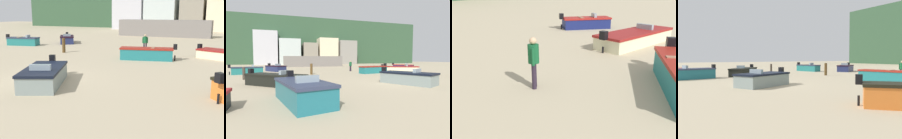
{
  "view_description": "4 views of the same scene",
  "coord_description": "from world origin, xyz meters",
  "views": [
    {
      "loc": [
        9.23,
        -11.35,
        3.53
      ],
      "look_at": [
        3.12,
        1.57,
        0.56
      ],
      "focal_mm": 43.55,
      "sensor_mm": 36.0,
      "label": 1
    },
    {
      "loc": [
        -8.36,
        -11.49,
        1.89
      ],
      "look_at": [
        -3.13,
        5.14,
        0.79
      ],
      "focal_mm": 27.44,
      "sensor_mm": 36.0,
      "label": 2
    },
    {
      "loc": [
        -5.07,
        8.86,
        3.1
      ],
      "look_at": [
        2.15,
        12.11,
        0.41
      ],
      "focal_mm": 40.13,
      "sensor_mm": 36.0,
      "label": 3
    },
    {
      "loc": [
        15.82,
        -7.6,
        1.95
      ],
      "look_at": [
        -0.51,
        1.83,
        1.01
      ],
      "focal_mm": 39.83,
      "sensor_mm": 36.0,
      "label": 4
    }
  ],
  "objects": [
    {
      "name": "townhouse_centre",
      "position": [
        0.03,
        47.07,
        3.56
      ],
      "size": [
        4.6,
        6.14,
        7.12
      ],
      "primitive_type": "cube",
      "color": "gray",
      "rests_on": "ground"
    },
    {
      "name": "boat_teal_7",
      "position": [
        -12.71,
        11.8,
        0.47
      ],
      "size": [
        3.85,
        2.01,
        1.21
      ],
      "rotation": [
        0.0,
        0.0,
        4.94
      ],
      "color": "#1F716F",
      "rests_on": "ground"
    },
    {
      "name": "boat_grey_1",
      "position": [
        0.51,
        -0.85,
        0.45
      ],
      "size": [
        3.26,
        4.24,
        1.2
      ],
      "rotation": [
        0.0,
        0.0,
        3.59
      ],
      "color": "gray",
      "rests_on": "ground"
    },
    {
      "name": "townhouse_left",
      "position": [
        -6.48,
        46.75,
        4.12
      ],
      "size": [
        6.54,
        5.5,
        8.24
      ],
      "primitive_type": "cube",
      "color": "#B6C3BF",
      "rests_on": "ground"
    },
    {
      "name": "boat_navy_2",
      "position": [
        -9.61,
        15.84,
        0.45
      ],
      "size": [
        3.21,
        3.69,
        1.19
      ],
      "rotation": [
        0.0,
        0.0,
        3.74
      ],
      "color": "navy",
      "rests_on": "ground"
    },
    {
      "name": "boat_teal_4",
      "position": [
        2.81,
        8.46,
        0.48
      ],
      "size": [
        4.36,
        2.13,
        1.26
      ],
      "rotation": [
        0.0,
        0.0,
        1.81
      ],
      "color": "#1E7175",
      "rests_on": "ground"
    },
    {
      "name": "beach_walker_foreground",
      "position": [
        1.25,
        12.73,
        0.95
      ],
      "size": [
        0.51,
        0.46,
        1.62
      ],
      "rotation": [
        0.0,
        0.0,
        0.47
      ],
      "color": "#281E2C",
      "rests_on": "ground"
    },
    {
      "name": "townhouse_far_left",
      "position": [
        -13.59,
        47.21,
        5.22
      ],
      "size": [
        6.82,
        6.42,
        10.44
      ],
      "primitive_type": "cube",
      "color": "#B8B7BF",
      "rests_on": "ground"
    },
    {
      "name": "mooring_post_mid_beach",
      "position": [
        -5.26,
        9.01,
        0.65
      ],
      "size": [
        0.29,
        0.29,
        1.31
      ],
      "primitive_type": "cylinder",
      "color": "#51391C",
      "rests_on": "ground"
    },
    {
      "name": "ground_plane",
      "position": [
        0.0,
        0.0,
        0.0
      ],
      "size": [
        160.0,
        160.0,
        0.0
      ],
      "primitive_type": "plane",
      "color": "tan"
    },
    {
      "name": "harbor_pier",
      "position": [
        -1.54,
        30.0,
        1.26
      ],
      "size": [
        14.03,
        2.4,
        2.52
      ],
      "primitive_type": "cube",
      "color": "slate",
      "rests_on": "ground"
    }
  ]
}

